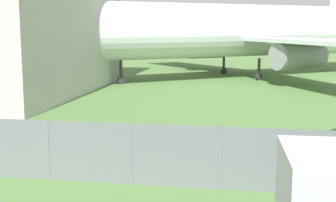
# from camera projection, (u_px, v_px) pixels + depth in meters

# --- Properties ---
(perimeter_fence) EXTENTS (56.07, 0.07, 1.81)m
(perimeter_fence) POSITION_uv_depth(u_px,v_px,m) (132.00, 154.00, 13.46)
(perimeter_fence) COLOR slate
(perimeter_fence) RESTS_ON ground
(airplane) EXTENTS (35.73, 28.38, 13.36)m
(airplane) POSITION_uv_depth(u_px,v_px,m) (231.00, 31.00, 41.14)
(airplane) COLOR silver
(airplane) RESTS_ON ground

